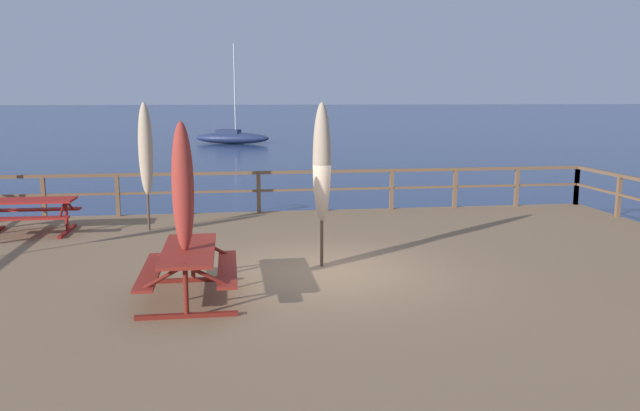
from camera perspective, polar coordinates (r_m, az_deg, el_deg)
The scene contains 9 objects.
ground_plane at distance 11.43m, azimuth 0.66°, elevation -9.08°, with size 600.00×600.00×0.00m, color navy.
wooden_deck at distance 11.32m, azimuth 0.67°, elevation -7.46°, with size 16.31×12.07×0.68m, color #846647.
railing_waterside_far at distance 16.81m, azimuth -2.45°, elevation 1.96°, with size 16.11×0.10×1.09m.
picnic_table_mid_left at distance 9.79m, azimuth -11.55°, elevation -4.92°, with size 1.41×2.12×0.78m.
picnic_table_mid_centre at distance 15.52m, azimuth -24.48°, elevation -0.25°, with size 1.97×1.42×0.78m.
patio_umbrella_short_back at distance 9.50m, azimuth -12.09°, elevation 1.52°, with size 0.32×0.32×2.65m.
patio_umbrella_tall_back_left at distance 14.82m, azimuth -15.23°, elevation 4.81°, with size 0.32×0.32×2.88m.
patio_umbrella_short_mid at distance 11.18m, azimuth 0.16°, elevation 3.75°, with size 0.32×0.32×2.90m.
sailboat_distant at distance 51.39m, azimuth -7.84°, elevation 6.02°, with size 6.22×3.53×7.72m.
Camera 1 is at (-1.69, -10.69, 3.67)m, focal length 36.02 mm.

